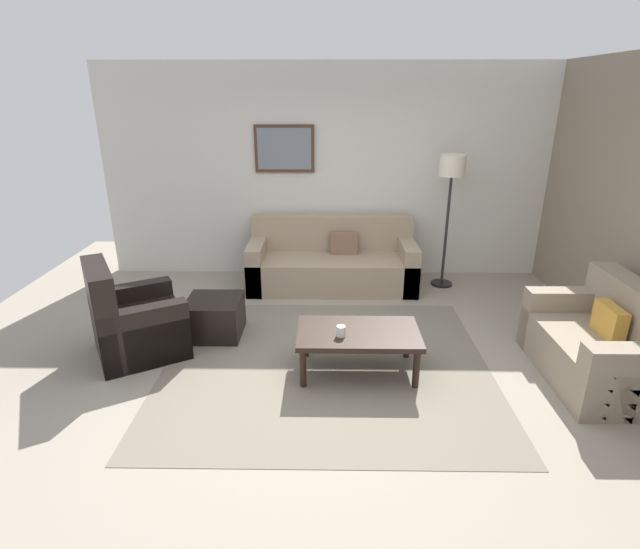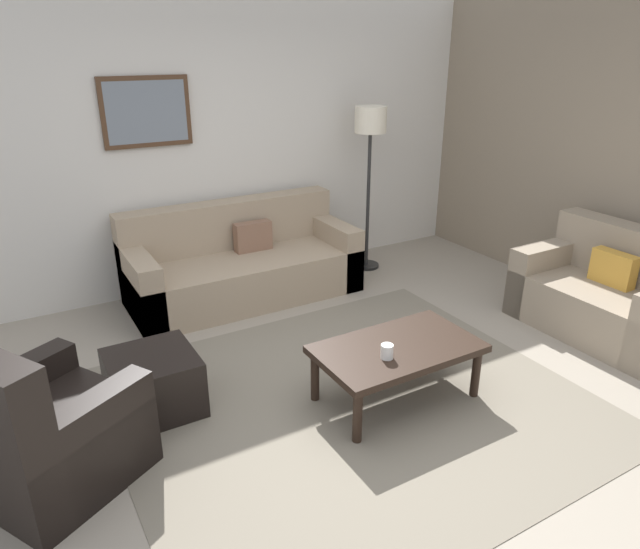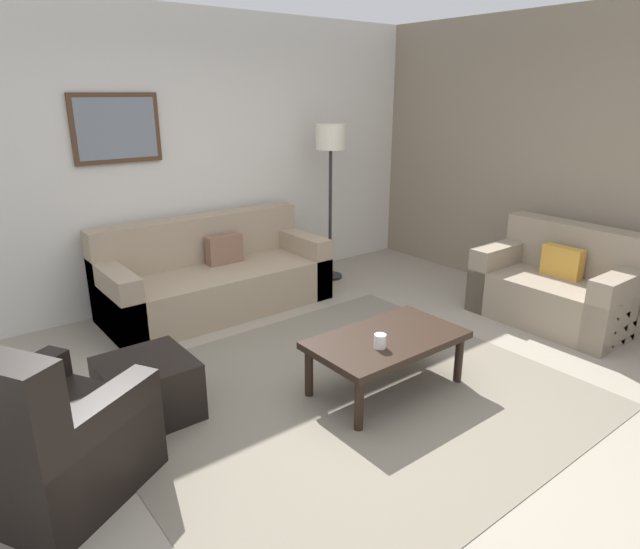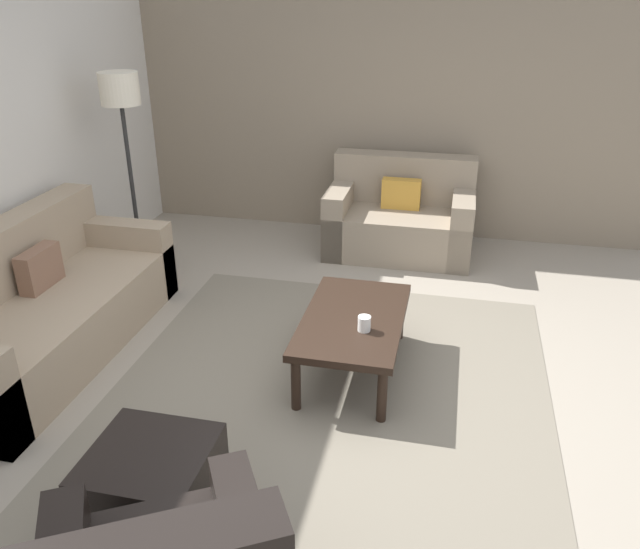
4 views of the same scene
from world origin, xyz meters
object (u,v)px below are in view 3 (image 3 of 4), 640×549
at_px(armchair_leather, 41,448).
at_px(framed_artwork, 117,128).
at_px(couch_loveseat, 560,288).
at_px(ottoman, 148,389).
at_px(cup, 380,341).
at_px(coffee_table, 387,343).
at_px(lamp_standing, 331,153).
at_px(couch_main, 213,278).

height_order(armchair_leather, framed_artwork, framed_artwork).
relative_size(couch_loveseat, ottoman, 2.40).
xyz_separation_m(armchair_leather, ottoman, (0.72, 0.41, -0.11)).
bearing_deg(ottoman, cup, -31.56).
bearing_deg(coffee_table, lamp_standing, 60.02).
relative_size(cup, lamp_standing, 0.06).
bearing_deg(lamp_standing, cup, -121.95).
bearing_deg(armchair_leather, ottoman, 29.99).
relative_size(couch_main, lamp_standing, 1.26).
distance_m(armchair_leather, ottoman, 0.83).
bearing_deg(couch_main, lamp_standing, -0.91).
height_order(ottoman, coffee_table, coffee_table).
height_order(couch_loveseat, lamp_standing, lamp_standing).
bearing_deg(armchair_leather, cup, -10.88).
bearing_deg(ottoman, framed_artwork, 72.01).
xyz_separation_m(couch_main, armchair_leather, (-1.97, -1.90, 0.01)).
relative_size(ottoman, coffee_table, 0.51).
height_order(coffee_table, framed_artwork, framed_artwork).
bearing_deg(framed_artwork, coffee_table, -71.95).
xyz_separation_m(armchair_leather, framed_artwork, (1.33, 2.31, 1.42)).
xyz_separation_m(couch_main, lamp_standing, (1.47, -0.02, 1.11)).
relative_size(couch_loveseat, lamp_standing, 0.78).
bearing_deg(ottoman, couch_main, 49.94).
bearing_deg(coffee_table, cup, -149.43).
bearing_deg(couch_loveseat, armchair_leather, 175.13).
relative_size(armchair_leather, framed_artwork, 1.40).
relative_size(coffee_table, framed_artwork, 1.41).
relative_size(ottoman, framed_artwork, 0.72).
distance_m(couch_loveseat, armchair_leather, 4.38).
distance_m(couch_main, couch_loveseat, 3.30).
xyz_separation_m(couch_loveseat, armchair_leather, (-4.36, 0.37, 0.00)).
distance_m(armchair_leather, coffee_table, 2.20).
bearing_deg(couch_main, cup, -88.60).
bearing_deg(coffee_table, couch_main, 95.63).
relative_size(armchair_leather, coffee_table, 0.99).
height_order(armchair_leather, coffee_table, armchair_leather).
xyz_separation_m(coffee_table, framed_artwork, (-0.85, 2.61, 1.37)).
relative_size(armchair_leather, lamp_standing, 0.64).
bearing_deg(cup, coffee_table, 30.57).
height_order(coffee_table, lamp_standing, lamp_standing).
xyz_separation_m(ottoman, cup, (1.31, -0.80, 0.26)).
relative_size(couch_loveseat, armchair_leather, 1.23).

